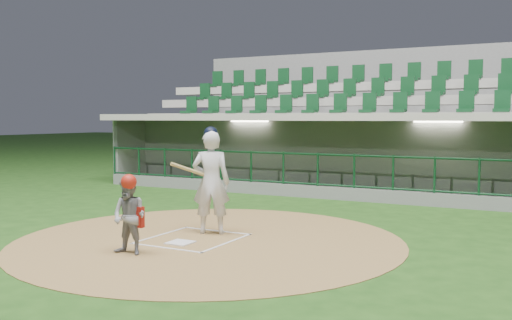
{
  "coord_description": "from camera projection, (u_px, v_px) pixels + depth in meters",
  "views": [
    {
      "loc": [
        5.98,
        -9.04,
        2.27
      ],
      "look_at": [
        -0.2,
        2.6,
        1.3
      ],
      "focal_mm": 40.0,
      "sensor_mm": 36.0,
      "label": 1
    }
  ],
  "objects": [
    {
      "name": "home_plate",
      "position": [
        180.0,
        243.0,
        10.31
      ],
      "size": [
        0.43,
        0.43,
        0.02
      ],
      "primitive_type": "cube",
      "color": "silver",
      "rests_on": "dirt_circle"
    },
    {
      "name": "seating_deck",
      "position": [
        369.0,
        142.0,
        20.43
      ],
      "size": [
        17.0,
        6.72,
        5.15
      ],
      "color": "slate",
      "rests_on": "ground"
    },
    {
      "name": "catcher",
      "position": [
        129.0,
        215.0,
        9.42
      ],
      "size": [
        0.64,
        0.51,
        1.34
      ],
      "color": "gray",
      "rests_on": "dirt_circle"
    },
    {
      "name": "dirt_circle",
      "position": [
        209.0,
        240.0,
        10.61
      ],
      "size": [
        7.2,
        7.2,
        0.01
      ],
      "primitive_type": "cylinder",
      "color": "brown",
      "rests_on": "ground"
    },
    {
      "name": "ground",
      "position": [
        202.0,
        237.0,
        10.92
      ],
      "size": [
        120.0,
        120.0,
        0.0
      ],
      "primitive_type": "plane",
      "color": "#1B3F12",
      "rests_on": "ground"
    },
    {
      "name": "dugout_structure",
      "position": [
        342.0,
        160.0,
        17.7
      ],
      "size": [
        16.4,
        3.7,
        3.0
      ],
      "color": "slate",
      "rests_on": "ground"
    },
    {
      "name": "batter",
      "position": [
        211.0,
        181.0,
        11.11
      ],
      "size": [
        0.97,
        1.02,
        2.1
      ],
      "color": "silver",
      "rests_on": "dirt_circle"
    },
    {
      "name": "batter_box_chalk",
      "position": [
        193.0,
        239.0,
        10.66
      ],
      "size": [
        1.55,
        1.8,
        0.01
      ],
      "color": "silver",
      "rests_on": "ground"
    }
  ]
}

